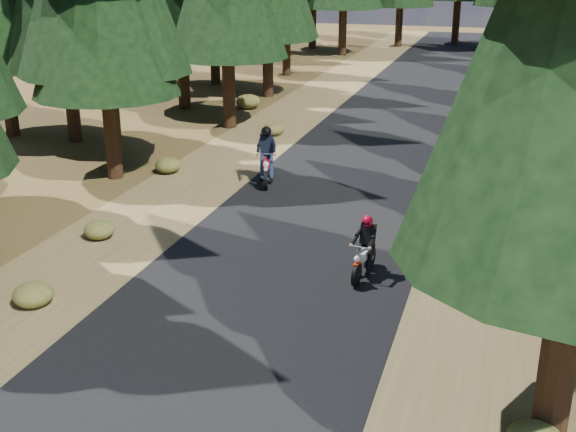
% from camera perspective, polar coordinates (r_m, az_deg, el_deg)
% --- Properties ---
extents(ground, '(120.00, 120.00, 0.00)m').
position_cam_1_polar(ground, '(15.74, -1.62, -5.56)').
color(ground, '#49311A').
rests_on(ground, ground).
extents(road, '(6.00, 100.00, 0.01)m').
position_cam_1_polar(road, '(20.17, 2.94, 0.35)').
color(road, black).
rests_on(road, ground).
extents(shoulder_l, '(3.20, 100.00, 0.01)m').
position_cam_1_polar(shoulder_l, '(21.69, -8.92, 1.56)').
color(shoulder_l, brown).
rests_on(shoulder_l, ground).
extents(shoulder_r, '(3.20, 100.00, 0.01)m').
position_cam_1_polar(shoulder_r, '(19.64, 16.05, -1.01)').
color(shoulder_r, brown).
rests_on(shoulder_r, ground).
extents(log_near, '(3.68, 3.61, 0.32)m').
position_cam_1_polar(log_near, '(22.64, 21.81, 1.54)').
color(log_near, '#4C4233').
rests_on(log_near, ground).
extents(understory_shrubs, '(14.88, 32.13, 0.69)m').
position_cam_1_polar(understory_shrubs, '(22.91, 7.72, 3.36)').
color(understory_shrubs, '#474C1E').
rests_on(understory_shrubs, ground).
extents(rider_lead, '(0.64, 1.62, 1.41)m').
position_cam_1_polar(rider_lead, '(16.05, 6.04, -3.28)').
color(rider_lead, silver).
rests_on(rider_lead, road).
extents(rider_follow, '(1.15, 2.08, 1.77)m').
position_cam_1_polar(rider_follow, '(22.47, -1.70, 4.04)').
color(rider_follow, '#A20A11').
rests_on(rider_follow, road).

